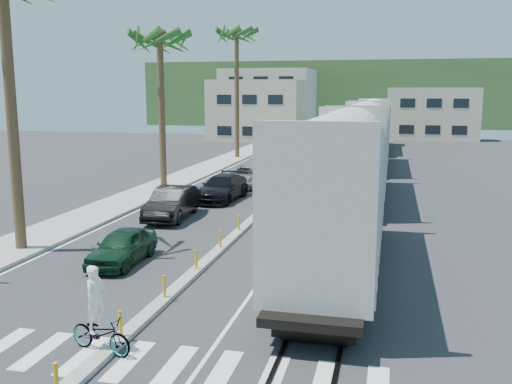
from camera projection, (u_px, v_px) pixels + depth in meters
ground at (138, 326)px, 16.09m from camera, size 140.00×140.00×0.00m
sidewalk at (177, 180)px, 41.96m from camera, size 3.00×90.00×0.15m
rails at (365, 181)px, 41.76m from camera, size 1.56×100.00×0.06m
median at (277, 197)px, 35.19m from camera, size 0.45×60.00×0.85m
crosswalk at (103, 358)px, 14.17m from camera, size 14.00×2.20×0.01m
lane_markings at (261, 184)px, 40.52m from camera, size 9.42×90.00×0.01m
freight_train at (366, 144)px, 39.97m from camera, size 3.00×60.94×5.85m
palm_trees at (166, 26)px, 37.79m from camera, size 3.50×37.20×13.75m
buildings at (303, 106)px, 85.42m from camera, size 38.00×27.00×10.00m
hillside at (358, 94)px, 110.82m from camera, size 80.00×20.00×12.00m
car_lead at (122, 246)px, 21.87m from camera, size 1.68×3.97×1.34m
car_second at (172, 203)px, 29.58m from camera, size 2.38×5.21×1.64m
car_third at (222, 188)px, 34.58m from camera, size 2.82×5.52×1.52m
car_rear at (246, 176)px, 39.59m from camera, size 2.39×5.08×1.40m
cyclist at (100, 325)px, 14.38m from camera, size 1.58×2.21×2.27m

